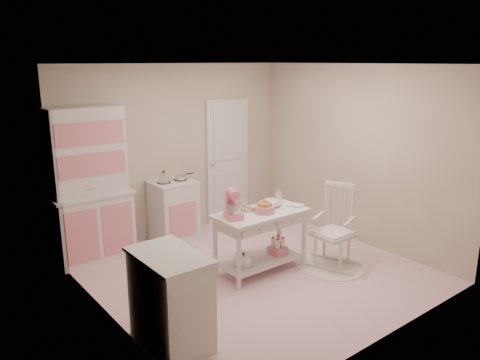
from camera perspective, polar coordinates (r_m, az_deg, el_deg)
name	(u,v)px	position (r m, az deg, el deg)	size (l,w,h in m)	color
room_shell	(257,146)	(5.63, 2.04, 4.20)	(3.84, 3.84, 2.62)	pink
door	(228,161)	(7.77, -1.53, 2.33)	(0.82, 0.05, 2.04)	silver
hutch	(91,186)	(6.46, -17.75, -0.66)	(1.06, 0.50, 2.08)	silver
stove	(173,211)	(7.06, -8.11, -3.75)	(0.62, 0.57, 0.92)	silver
base_cabinet	(171,299)	(4.59, -8.44, -14.20)	(0.54, 0.84, 0.92)	silver
lace_rug	(331,265)	(6.41, 11.07, -10.18)	(0.92, 0.92, 0.01)	white
rocking_chair	(333,227)	(6.21, 11.31, -5.60)	(0.48, 0.72, 1.10)	silver
work_table	(261,242)	(6.01, 2.53, -7.51)	(1.20, 0.60, 0.80)	silver
stand_mixer	(233,205)	(5.59, -0.82, -3.02)	(0.20, 0.28, 0.34)	pink
cookie_tray	(243,210)	(5.92, 0.33, -3.67)	(0.34, 0.24, 0.02)	silver
bread_basket	(265,209)	(5.84, 3.05, -3.55)	(0.25, 0.25, 0.09)	#D77B8B
mixing_bowl	(272,203)	(6.09, 3.95, -2.87)	(0.26, 0.26, 0.08)	silver
metal_pitcher	(278,196)	(6.25, 4.69, -2.00)	(0.10, 0.10, 0.17)	silver
recipe_book	(293,207)	(6.08, 6.54, -3.24)	(0.15, 0.20, 0.02)	silver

